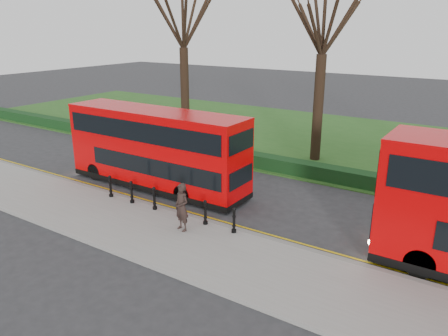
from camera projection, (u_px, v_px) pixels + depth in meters
The scene contains 12 objects.
ground at pixel (190, 207), 19.94m from camera, with size 120.00×120.00×0.00m, color #28282B.
pavement at pixel (144, 230), 17.53m from camera, with size 60.00×4.00×0.15m, color gray.
kerb at pixel (176, 213), 19.12m from camera, with size 60.00×0.25×0.16m, color slate.
grass_verge at pixel (315, 138), 31.85m from camera, with size 60.00×18.00×0.06m, color #24521B.
hedge at pixel (261, 161), 25.22m from camera, with size 60.00×0.90×0.80m, color black.
yellow_line_outer at pixel (180, 212), 19.38m from camera, with size 60.00×0.10×0.01m, color yellow.
yellow_line_inner at pixel (183, 210), 19.54m from camera, with size 60.00×0.10×0.01m, color yellow.
tree_left at pixel (183, 16), 29.40m from camera, with size 7.47×7.47×11.67m.
tree_mid at pixel (324, 16), 24.24m from camera, with size 7.35×7.35×11.48m.
bollard_row at pixel (166, 202), 18.77m from camera, with size 7.02×0.15×1.00m.
bus_lead at pixel (156, 149), 21.76m from camera, with size 9.96×2.29×3.96m.
pedestrian at pixel (182, 207), 17.05m from camera, with size 0.71×0.46×1.94m, color black.
Camera 1 is at (11.39, -14.52, 7.90)m, focal length 35.00 mm.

